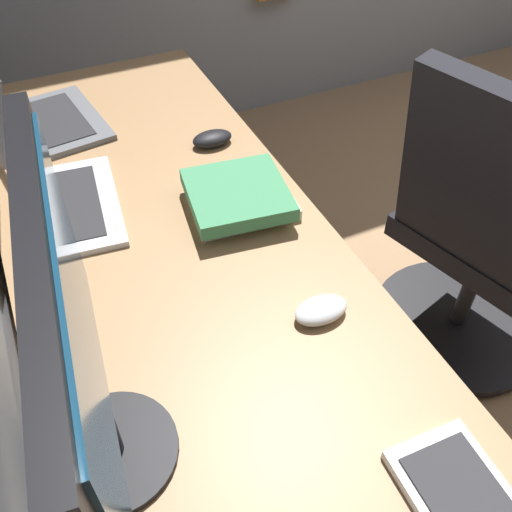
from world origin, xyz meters
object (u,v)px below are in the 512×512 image
drawer_pedestal (158,308)px  laptop_left (35,198)px  mouse_spare (212,139)px  office_chair (478,244)px  laptop_center (28,114)px  monitor_primary (76,350)px  book_stack_near (239,198)px  mouse_main (321,310)px

drawer_pedestal → laptop_left: size_ratio=1.95×
mouse_spare → office_chair: size_ratio=0.11×
laptop_center → office_chair: office_chair is taller
monitor_primary → laptop_left: bearing=0.5°
laptop_left → book_stack_near: size_ratio=1.43×
laptop_left → laptop_center: (0.36, -0.04, 0.00)m
drawer_pedestal → book_stack_near: book_stack_near is taller
drawer_pedestal → office_chair: 0.91m
laptop_center → office_chair: size_ratio=0.36×
monitor_primary → book_stack_near: monitor_primary is taller
laptop_center → mouse_spare: (-0.26, -0.41, -0.04)m
drawer_pedestal → mouse_spare: 0.49m
monitor_primary → mouse_spare: (0.71, -0.44, -0.25)m
drawer_pedestal → book_stack_near: 0.48m
drawer_pedestal → monitor_primary: (-0.57, 0.20, 0.65)m
laptop_left → mouse_main: bearing=-140.5°
book_stack_near → office_chair: (-0.12, -0.67, -0.30)m
monitor_primary → office_chair: bearing=-73.2°
drawer_pedestal → office_chair: office_chair is taller
laptop_left → laptop_center: 0.36m
laptop_center → mouse_main: (-0.87, -0.38, -0.04)m
laptop_left → mouse_spare: 0.46m
laptop_left → mouse_spare: size_ratio=3.42×
mouse_spare → laptop_center: bearing=57.8°
mouse_main → office_chair: size_ratio=0.11×
monitor_primary → office_chair: monitor_primary is taller
book_stack_near → drawer_pedestal: bearing=57.9°
laptop_center → drawer_pedestal: bearing=-157.4°
laptop_left → mouse_main: laptop_left is taller
laptop_center → book_stack_near: bearing=-145.0°
mouse_main → office_chair: 0.76m
drawer_pedestal → monitor_primary: size_ratio=1.26×
monitor_primary → mouse_main: (0.10, -0.41, -0.25)m
laptop_center → book_stack_near: 0.64m
mouse_spare → drawer_pedestal: bearing=120.3°
monitor_primary → laptop_center: 0.99m
mouse_spare → office_chair: bearing=-121.5°
laptop_left → mouse_main: (-0.51, -0.42, -0.03)m
laptop_left → mouse_spare: bearing=-77.4°
mouse_main → office_chair: office_chair is taller
drawer_pedestal → office_chair: size_ratio=0.72×
laptop_left → monitor_primary: bearing=-179.5°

